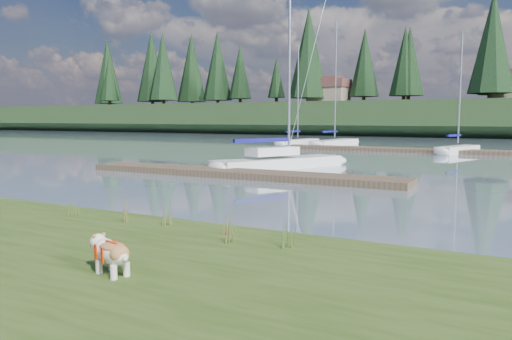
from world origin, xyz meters
The scene contains 22 objects.
ground centered at (0.00, 30.00, 0.00)m, with size 200.00×200.00×0.00m, color #7A8DA1.
ridge centered at (0.00, 73.00, 2.50)m, with size 200.00×20.00×5.00m, color black.
bulldog centered at (2.33, -5.38, 0.70)m, with size 0.97×0.54×0.57m.
sailboat_main centered at (-3.65, 13.93, 0.42)m, with size 5.33×8.69×12.67m.
dock_near centered at (-4.00, 9.00, 0.15)m, with size 16.00×2.00×0.30m, color #4C3D2C.
dock_far centered at (2.00, 30.00, 0.15)m, with size 26.00×2.20×0.30m, color #4C3D2C.
sailboat_bg_0 centered at (-12.18, 35.47, 0.33)m, with size 2.54×6.87×9.92m.
sailboat_bg_1 centered at (-8.75, 36.86, 0.33)m, with size 2.82×8.31×12.15m.
sailboat_bg_2 centered at (3.35, 30.67, 0.33)m, with size 2.99×6.03×9.20m.
weed_0 centered at (-0.20, -2.41, 0.62)m, with size 0.17×0.14×0.65m.
weed_1 centered at (0.92, -2.22, 0.59)m, with size 0.17×0.14×0.57m.
weed_2 centered at (2.91, -2.88, 0.67)m, with size 0.17×0.14×0.77m.
weed_3 centered at (-1.86, -2.38, 0.57)m, with size 0.17×0.14×0.53m.
weed_4 centered at (2.52, -2.33, 0.54)m, with size 0.17×0.14×0.46m.
weed_5 centered at (4.07, -2.66, 0.63)m, with size 0.17×0.14×0.67m.
mud_lip centered at (0.00, -1.60, 0.07)m, with size 60.00×0.50×0.14m, color #33281C.
conifer_0 centered at (-55.00, 67.00, 12.64)m, with size 5.72×5.72×14.15m.
conifer_1 centered at (-40.00, 71.00, 11.28)m, with size 4.40×4.40×11.30m.
conifer_2 centered at (-25.00, 68.00, 13.54)m, with size 6.60×6.60×16.05m.
conifer_3 centered at (-10.00, 72.00, 11.74)m, with size 4.84×4.84×12.25m.
conifer_4 centered at (3.00, 66.00, 13.09)m, with size 6.16×6.16×15.10m.
house_0 centered at (-22.00, 70.00, 7.31)m, with size 6.30×5.30×4.65m.
Camera 1 is at (7.80, -10.84, 2.73)m, focal length 35.00 mm.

